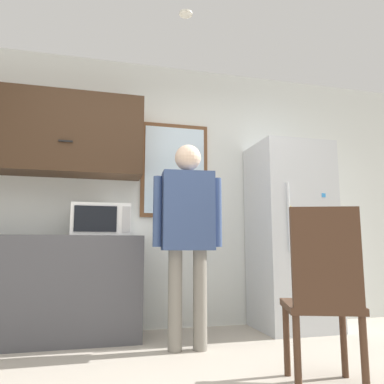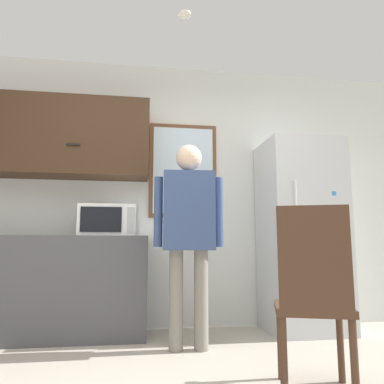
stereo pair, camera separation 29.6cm
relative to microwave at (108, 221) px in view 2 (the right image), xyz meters
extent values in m
cube|color=silver|center=(0.45, 0.30, 0.33)|extent=(6.00, 0.06, 2.70)
cube|color=#4C4C51|center=(-0.70, -0.01, -0.58)|extent=(2.11, 0.56, 0.88)
cube|color=#3D2819|center=(-0.70, 0.09, 0.80)|extent=(2.11, 0.36, 0.76)
cube|color=black|center=(-0.33, -0.10, 0.69)|extent=(0.12, 0.01, 0.01)
cube|color=white|center=(0.00, 0.00, 0.00)|extent=(0.50, 0.41, 0.28)
cube|color=black|center=(-0.04, -0.21, 0.00)|extent=(0.35, 0.01, 0.22)
cube|color=#B2B2B2|center=(0.21, -0.21, 0.00)|extent=(0.07, 0.01, 0.22)
cylinder|color=gray|center=(0.58, -0.54, -0.64)|extent=(0.11, 0.11, 0.76)
cylinder|color=gray|center=(0.77, -0.55, -0.64)|extent=(0.11, 0.11, 0.76)
cube|color=#384C7A|center=(0.67, -0.54, 0.05)|extent=(0.43, 0.25, 0.63)
sphere|color=beige|center=(0.67, -0.54, 0.49)|extent=(0.22, 0.22, 0.22)
cylinder|color=#384C7A|center=(0.43, -0.53, 0.05)|extent=(0.07, 0.07, 0.56)
cylinder|color=#384C7A|center=(0.92, -0.56, 0.05)|extent=(0.07, 0.07, 0.56)
cube|color=silver|center=(1.85, -0.06, -0.11)|extent=(0.72, 0.64, 1.82)
cylinder|color=silver|center=(1.65, -0.40, 0.03)|extent=(0.02, 0.02, 0.64)
cube|color=green|center=(2.04, -0.39, 0.00)|extent=(0.04, 0.01, 0.04)
cube|color=#338CDB|center=(2.03, -0.39, 0.25)|extent=(0.04, 0.01, 0.04)
cube|color=red|center=(1.85, -0.39, -0.11)|extent=(0.04, 0.01, 0.04)
cube|color=yellow|center=(1.67, -0.39, 0.11)|extent=(0.04, 0.01, 0.04)
cube|color=#472D1E|center=(1.25, -1.46, -0.58)|extent=(0.52, 0.52, 0.04)
cylinder|color=#472D1E|center=(1.47, -1.35, -0.81)|extent=(0.04, 0.04, 0.42)
cylinder|color=#472D1E|center=(1.14, -1.24, -0.81)|extent=(0.04, 0.04, 0.42)
cylinder|color=#472D1E|center=(1.36, -1.68, -0.81)|extent=(0.04, 0.04, 0.42)
cylinder|color=#472D1E|center=(1.03, -1.56, -0.81)|extent=(0.04, 0.04, 0.42)
cube|color=#472D1E|center=(1.19, -1.63, -0.29)|extent=(0.37, 0.16, 0.55)
cube|color=brown|center=(0.73, 0.26, 0.55)|extent=(0.70, 0.04, 0.98)
cube|color=silver|center=(0.73, 0.24, 0.55)|extent=(0.62, 0.01, 0.90)
cylinder|color=white|center=(0.61, -0.72, 1.66)|extent=(0.11, 0.11, 0.01)
camera|label=1|loc=(-0.03, -3.46, -0.24)|focal=35.00mm
camera|label=2|loc=(0.26, -3.52, -0.24)|focal=35.00mm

